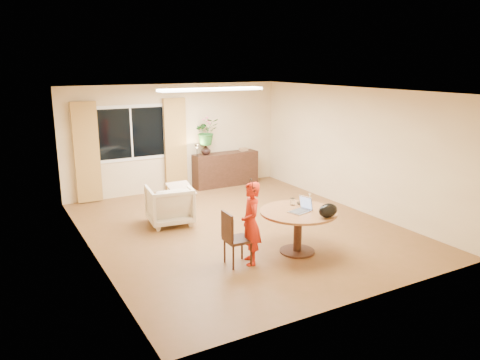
# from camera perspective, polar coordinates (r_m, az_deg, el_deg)

# --- Properties ---
(floor) EXTENTS (6.50, 6.50, 0.00)m
(floor) POSITION_cam_1_polar(r_m,az_deg,el_deg) (9.04, 0.06, -5.85)
(floor) COLOR brown
(floor) RESTS_ON ground
(ceiling) EXTENTS (6.50, 6.50, 0.00)m
(ceiling) POSITION_cam_1_polar(r_m,az_deg,el_deg) (8.51, 0.07, 10.85)
(ceiling) COLOR white
(ceiling) RESTS_ON wall_back
(wall_back) EXTENTS (5.50, 0.00, 5.50)m
(wall_back) POSITION_cam_1_polar(r_m,az_deg,el_deg) (11.58, -7.84, 5.11)
(wall_back) COLOR tan
(wall_back) RESTS_ON floor
(wall_left) EXTENTS (0.00, 6.50, 6.50)m
(wall_left) POSITION_cam_1_polar(r_m,az_deg,el_deg) (7.75, -17.97, 0.10)
(wall_left) COLOR tan
(wall_left) RESTS_ON floor
(wall_right) EXTENTS (0.00, 6.50, 6.50)m
(wall_right) POSITION_cam_1_polar(r_m,az_deg,el_deg) (10.28, 13.60, 3.72)
(wall_right) COLOR tan
(wall_right) RESTS_ON floor
(window) EXTENTS (1.70, 0.03, 1.30)m
(window) POSITION_cam_1_polar(r_m,az_deg,el_deg) (11.18, -13.11, 5.60)
(window) COLOR white
(window) RESTS_ON wall_back
(curtain_left) EXTENTS (0.55, 0.08, 2.25)m
(curtain_left) POSITION_cam_1_polar(r_m,az_deg,el_deg) (10.93, -18.18, 3.18)
(curtain_left) COLOR olive
(curtain_left) RESTS_ON wall_back
(curtain_right) EXTENTS (0.55, 0.08, 2.25)m
(curtain_right) POSITION_cam_1_polar(r_m,az_deg,el_deg) (11.50, -7.87, 4.27)
(curtain_right) COLOR olive
(curtain_right) RESTS_ON wall_back
(ceiling_panel) EXTENTS (2.20, 0.35, 0.05)m
(ceiling_panel) POSITION_cam_1_polar(r_m,az_deg,el_deg) (9.57, -3.50, 10.97)
(ceiling_panel) COLOR white
(ceiling_panel) RESTS_ON ceiling
(dining_table) EXTENTS (1.27, 1.27, 0.72)m
(dining_table) POSITION_cam_1_polar(r_m,az_deg,el_deg) (7.79, 7.10, -4.83)
(dining_table) COLOR brown
(dining_table) RESTS_ON floor
(dining_chair) EXTENTS (0.43, 0.40, 0.87)m
(dining_chair) POSITION_cam_1_polar(r_m,az_deg,el_deg) (7.32, -0.28, -7.09)
(dining_chair) COLOR black
(dining_chair) RESTS_ON floor
(child) EXTENTS (0.55, 0.44, 1.31)m
(child) POSITION_cam_1_polar(r_m,az_deg,el_deg) (7.30, 1.34, -5.30)
(child) COLOR red
(child) RESTS_ON floor
(laptop) EXTENTS (0.43, 0.34, 0.25)m
(laptop) POSITION_cam_1_polar(r_m,az_deg,el_deg) (7.65, 7.28, -3.00)
(laptop) COLOR #B7B7BC
(laptop) RESTS_ON dining_table
(tumbler) EXTENTS (0.10, 0.10, 0.12)m
(tumbler) POSITION_cam_1_polar(r_m,az_deg,el_deg) (8.03, 6.42, -2.64)
(tumbler) COLOR white
(tumbler) RESTS_ON dining_table
(wine_glass) EXTENTS (0.08, 0.08, 0.20)m
(wine_glass) POSITION_cam_1_polar(r_m,az_deg,el_deg) (8.11, 8.51, -2.24)
(wine_glass) COLOR white
(wine_glass) RESTS_ON dining_table
(pot_lid) EXTENTS (0.23, 0.23, 0.03)m
(pot_lid) POSITION_cam_1_polar(r_m,az_deg,el_deg) (8.13, 7.67, -2.77)
(pot_lid) COLOR white
(pot_lid) RESTS_ON dining_table
(handbag) EXTENTS (0.38, 0.28, 0.23)m
(handbag) POSITION_cam_1_polar(r_m,az_deg,el_deg) (7.46, 10.69, -3.67)
(handbag) COLOR black
(handbag) RESTS_ON dining_table
(armchair) EXTENTS (0.92, 0.94, 0.77)m
(armchair) POSITION_cam_1_polar(r_m,az_deg,el_deg) (9.26, -8.58, -3.01)
(armchair) COLOR #C1AD99
(armchair) RESTS_ON floor
(throw) EXTENTS (0.45, 0.55, 0.03)m
(throw) POSITION_cam_1_polar(r_m,az_deg,el_deg) (9.14, -7.22, -0.57)
(throw) COLOR beige
(throw) RESTS_ON armchair
(sideboard) EXTENTS (1.71, 0.42, 0.85)m
(sideboard) POSITION_cam_1_polar(r_m,az_deg,el_deg) (12.03, -1.77, 1.34)
(sideboard) COLOR black
(sideboard) RESTS_ON floor
(vase) EXTENTS (0.27, 0.27, 0.25)m
(vase) POSITION_cam_1_polar(r_m,az_deg,el_deg) (11.68, -4.17, 3.69)
(vase) COLOR black
(vase) RESTS_ON sideboard
(bouquet) EXTENTS (0.62, 0.55, 0.66)m
(bouquet) POSITION_cam_1_polar(r_m,az_deg,el_deg) (11.62, -4.12, 5.90)
(bouquet) COLOR #2C5C22
(bouquet) RESTS_ON vase
(book_stack) EXTENTS (0.24, 0.20, 0.08)m
(book_stack) POSITION_cam_1_polar(r_m,az_deg,el_deg) (12.19, 0.45, 3.76)
(book_stack) COLOR brown
(book_stack) RESTS_ON sideboard
(desk_lamp) EXTENTS (0.13, 0.13, 0.31)m
(desk_lamp) POSITION_cam_1_polar(r_m,az_deg,el_deg) (11.53, -5.27, 3.67)
(desk_lamp) COLOR black
(desk_lamp) RESTS_ON sideboard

